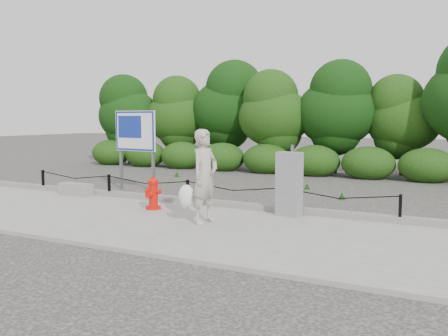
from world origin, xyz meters
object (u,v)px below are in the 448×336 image
pedestrian (204,178)px  concrete_block (76,189)px  fire_hydrant (153,194)px  utility_cabinet (289,184)px  advertising_sign (135,135)px

pedestrian → concrete_block: bearing=83.3°
fire_hydrant → utility_cabinet: (3.09, 0.72, 0.33)m
utility_cabinet → pedestrian: bearing=-127.1°
concrete_block → fire_hydrant: bearing=-13.0°
utility_cabinet → advertising_sign: (-5.52, 1.82, 0.93)m
concrete_block → advertising_sign: bearing=69.2°
pedestrian → advertising_sign: size_ratio=0.79×
fire_hydrant → utility_cabinet: utility_cabinet is taller
pedestrian → advertising_sign: advertising_sign is taller
fire_hydrant → pedestrian: size_ratio=0.40×
concrete_block → utility_cabinet: size_ratio=0.66×
utility_cabinet → fire_hydrant: bearing=-161.8°
fire_hydrant → concrete_block: fire_hydrant is taller
fire_hydrant → advertising_sign: bearing=133.8°
fire_hydrant → concrete_block: (-3.12, 0.72, -0.21)m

